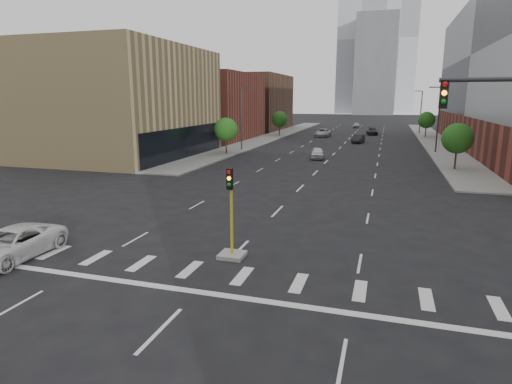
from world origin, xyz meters
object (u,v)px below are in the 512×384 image
at_px(median_traffic_signal, 232,238).
at_px(car_distant, 357,125).
at_px(car_near_left, 317,153).
at_px(car_mid_right, 358,139).
at_px(car_far_left, 323,133).
at_px(car_deep_right, 372,131).
at_px(parked_minivan, 12,244).

distance_m(median_traffic_signal, car_distant, 95.93).
distance_m(car_near_left, car_mid_right, 21.80).
bearing_deg(car_mid_right, car_far_left, 134.41).
xyz_separation_m(median_traffic_signal, car_near_left, (-1.50, 35.71, -0.27)).
height_order(median_traffic_signal, car_far_left, median_traffic_signal).
bearing_deg(car_distant, car_near_left, -88.24).
distance_m(car_deep_right, car_distant, 21.57).
height_order(median_traffic_signal, car_distant, median_traffic_signal).
distance_m(median_traffic_signal, car_deep_right, 74.95).
height_order(car_mid_right, car_distant, car_mid_right).
distance_m(car_mid_right, car_distant, 38.84).
height_order(car_deep_right, car_distant, car_deep_right).
bearing_deg(car_distant, median_traffic_signal, -87.11).
bearing_deg(parked_minivan, car_deep_right, 78.63).
xyz_separation_m(median_traffic_signal, parked_minivan, (-10.00, -3.24, -0.23)).
bearing_deg(car_far_left, car_deep_right, 39.98).
height_order(car_mid_right, car_deep_right, car_deep_right).
xyz_separation_m(median_traffic_signal, car_deep_right, (3.82, 74.85, -0.23)).
distance_m(car_near_left, car_deep_right, 39.50).
bearing_deg(car_distant, car_mid_right, -83.14).
relative_size(median_traffic_signal, parked_minivan, 0.82).
relative_size(car_far_left, car_distant, 1.43).
height_order(car_far_left, car_deep_right, car_far_left).
height_order(car_near_left, car_far_left, car_far_left).
xyz_separation_m(car_deep_right, parked_minivan, (-13.82, -78.09, 0.00)).
xyz_separation_m(median_traffic_signal, car_distant, (-0.82, 95.92, -0.31)).
bearing_deg(parked_minivan, car_distant, 83.37).
bearing_deg(car_near_left, median_traffic_signal, -96.57).
xyz_separation_m(car_far_left, parked_minivan, (-4.57, -70.84, -0.03)).
height_order(median_traffic_signal, car_mid_right, median_traffic_signal).
bearing_deg(car_deep_right, car_near_left, -104.68).
distance_m(car_far_left, car_distant, 28.69).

